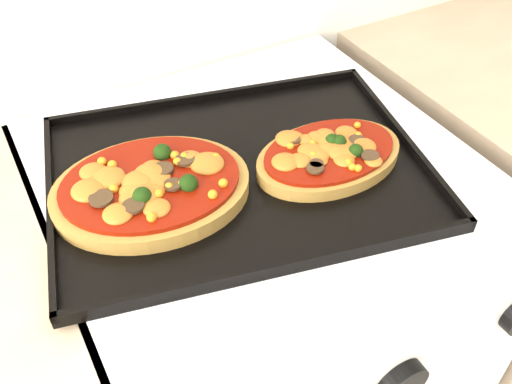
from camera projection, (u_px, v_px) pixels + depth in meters
stove at (260, 347)px, 1.11m from camera, size 0.60×0.60×0.91m
control_panel at (399, 364)px, 0.64m from camera, size 0.60×0.02×0.09m
knob_center at (402, 383)px, 0.62m from camera, size 0.06×0.02×0.06m
baking_tray at (238, 169)px, 0.78m from camera, size 0.58×0.48×0.02m
pizza_left at (151, 186)px, 0.73m from camera, size 0.29×0.25×0.04m
pizza_right at (329, 154)px, 0.79m from camera, size 0.22×0.15×0.03m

